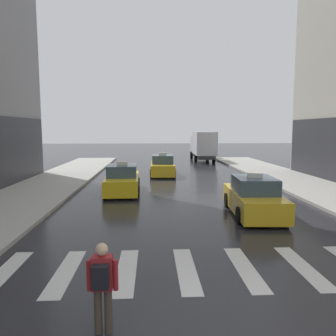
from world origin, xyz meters
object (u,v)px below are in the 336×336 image
object	(u,v)px
box_truck	(203,145)
pedestrian_with_backpack	(102,282)
taxi_second	(122,180)
taxi_lead	(254,198)
taxi_third	(163,166)

from	to	relation	value
box_truck	pedestrian_with_backpack	size ratio (longest dim) A/B	4.59
taxi_second	pedestrian_with_backpack	xyz separation A→B (m)	(0.79, -12.93, 0.25)
taxi_second	pedestrian_with_backpack	distance (m)	12.96
taxi_lead	taxi_third	xyz separation A→B (m)	(-3.44, 12.10, 0.00)
taxi_lead	taxi_third	distance (m)	12.58
taxi_third	taxi_lead	bearing A→B (deg)	-74.14
box_truck	pedestrian_with_backpack	world-z (taller)	box_truck
taxi_third	pedestrian_with_backpack	world-z (taller)	taxi_third
taxi_lead	taxi_third	bearing A→B (deg)	105.86
box_truck	pedestrian_with_backpack	distance (m)	32.14
box_truck	pedestrian_with_backpack	bearing A→B (deg)	-102.15
taxi_lead	box_truck	xyz separation A→B (m)	(1.58, 23.56, 1.13)
pedestrian_with_backpack	taxi_second	bearing A→B (deg)	93.52
taxi_second	taxi_third	size ratio (longest dim) A/B	1.00
taxi_third	pedestrian_with_backpack	bearing A→B (deg)	-94.99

